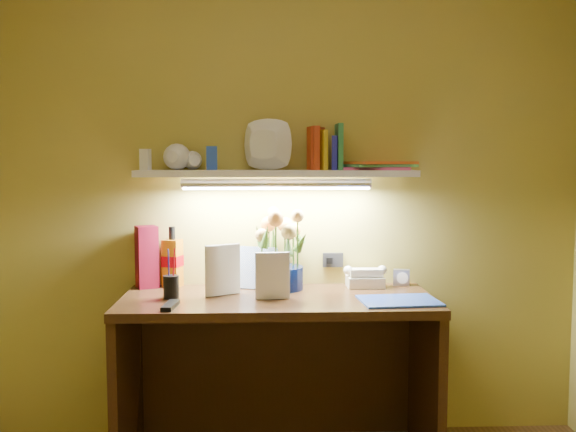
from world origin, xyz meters
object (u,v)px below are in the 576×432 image
object	(u,v)px
desk	(278,378)
desk_clock	(401,277)
flower_bouquet	(280,249)
telephone	(365,276)
whisky_bottle	(172,257)

from	to	relation	value
desk	desk_clock	xyz separation A→B (m)	(0.61, 0.24, 0.41)
flower_bouquet	desk_clock	xyz separation A→B (m)	(0.60, 0.07, -0.15)
desk	telephone	distance (m)	0.64
desk	telephone	xyz separation A→B (m)	(0.43, 0.20, 0.43)
flower_bouquet	whisky_bottle	size ratio (longest dim) A/B	1.30
flower_bouquet	desk_clock	bearing A→B (deg)	6.82
telephone	whisky_bottle	xyz separation A→B (m)	(-0.93, 0.05, 0.09)
desk	telephone	bearing A→B (deg)	25.43
desk_clock	whisky_bottle	distance (m)	1.12
flower_bouquet	whisky_bottle	distance (m)	0.53
flower_bouquet	whisky_bottle	xyz separation A→B (m)	(-0.52, 0.08, -0.04)
flower_bouquet	whisky_bottle	world-z (taller)	flower_bouquet
desk	desk_clock	distance (m)	0.78
flower_bouquet	telephone	size ratio (longest dim) A/B	2.19
telephone	desk_clock	distance (m)	0.19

